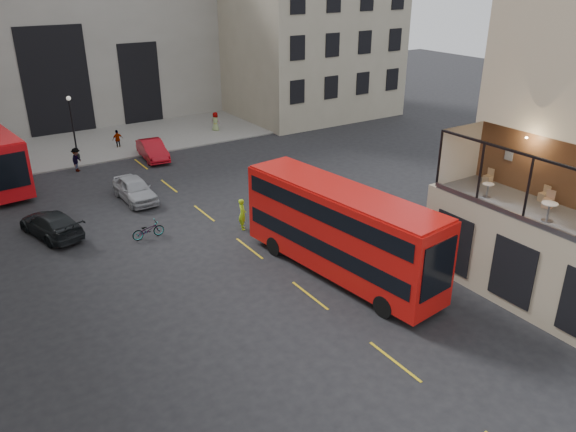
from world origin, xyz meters
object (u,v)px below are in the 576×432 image
car_c (51,224)px  cafe_table_mid (549,209)px  bus_near (340,228)px  cafe_table_far (488,188)px  pedestrian_c (118,139)px  cafe_chair_b (548,202)px  pedestrian_b (77,160)px  cyclist (242,214)px  bicycle (148,230)px  cafe_chair_d (488,179)px  pedestrian_d (215,122)px  car_b (153,150)px  cafe_chair_c (544,197)px  street_lamp_b (74,132)px  traffic_light_near (264,206)px  car_a (135,189)px

car_c → cafe_table_mid: size_ratio=6.09×
bus_near → cafe_table_far: bearing=-38.7°
pedestrian_c → cafe_chair_b: (9.25, -35.19, 4.02)m
cafe_chair_b → pedestrian_c: bearing=104.7°
pedestrian_b → cafe_table_mid: cafe_table_mid is taller
cyclist → bicycle: bearing=88.6°
bicycle → cafe_chair_d: 19.18m
pedestrian_b → pedestrian_d: (14.40, 4.81, 0.00)m
bicycle → pedestrian_b: 14.58m
bicycle → cyclist: (5.29, -1.93, 0.47)m
bicycle → cafe_chair_b: (13.44, -16.22, 4.34)m
pedestrian_b → car_b: bearing=-57.7°
cafe_chair_c → cafe_chair_d: bearing=93.8°
pedestrian_b → cafe_chair_c: cafe_chair_c is taller
street_lamp_b → pedestrian_b: 3.37m
car_c → traffic_light_near: bearing=126.9°
pedestrian_c → cafe_table_far: 34.04m
car_a → car_b: (4.32, 8.13, -0.02)m
traffic_light_near → car_a: traffic_light_near is taller
cyclist → car_a: bearing=44.6°
cyclist → cafe_chair_d: cafe_chair_d is taller
pedestrian_c → cafe_table_mid: size_ratio=1.97×
car_b → pedestrian_d: (8.32, 5.08, 0.15)m
car_c → cafe_chair_c: cafe_chair_c is taller
street_lamp_b → cyclist: bearing=-75.6°
cafe_chair_b → pedestrian_b: bearing=114.2°
traffic_light_near → cafe_chair_b: 14.49m
cyclist → car_b: bearing=17.4°
pedestrian_d → cafe_chair_c: size_ratio=2.50×
cafe_table_mid → cafe_chair_c: cafe_table_mid is taller
pedestrian_d → cafe_table_mid: 36.79m
pedestrian_d → cafe_chair_d: bearing=143.0°
car_c → cafe_chair_b: (18.14, -19.64, 4.10)m
car_c → cafe_chair_d: size_ratio=6.72×
car_a → cafe_chair_c: (12.62, -21.83, 4.02)m
pedestrian_c → pedestrian_d: 9.80m
traffic_light_near → car_c: traffic_light_near is taller
bicycle → pedestrian_d: pedestrian_d is taller
car_a → pedestrian_b: size_ratio=2.52×
pedestrian_d → cafe_chair_b: size_ratio=2.35×
traffic_light_near → pedestrian_d: size_ratio=2.00×
cafe_chair_d → street_lamp_b: bearing=114.1°
car_c → cafe_chair_d: 24.80m
car_a → car_b: size_ratio=0.99×
car_b → pedestrian_b: (-6.08, 0.27, 0.15)m
bicycle → cafe_table_mid: bearing=-144.8°
car_c → car_b: bearing=-148.4°
street_lamp_b → pedestrian_c: street_lamp_b is taller
pedestrian_d → cafe_chair_c: bearing=143.4°
bicycle → cafe_chair_d: bearing=-132.6°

